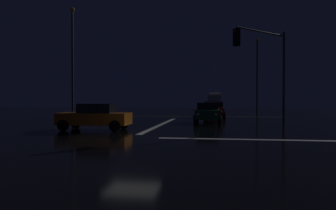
{
  "coord_description": "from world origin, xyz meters",
  "views": [
    {
      "loc": [
        3.96,
        -15.28,
        1.82
      ],
      "look_at": [
        -0.02,
        11.8,
        1.36
      ],
      "focal_mm": 35.26,
      "sensor_mm": 36.0,
      "label": 1
    }
  ],
  "objects": [
    {
      "name": "streetlamp_right_far",
      "position": [
        9.3,
        29.8,
        5.66
      ],
      "size": [
        0.44,
        0.44,
        9.91
      ],
      "color": "#424247",
      "rests_on": "ground"
    },
    {
      "name": "sedan_blue",
      "position": [
        3.46,
        23.38,
        0.8
      ],
      "size": [
        2.02,
        4.33,
        1.57
      ],
      "color": "navy",
      "rests_on": "ground"
    },
    {
      "name": "sedan_red",
      "position": [
        3.8,
        17.8,
        0.8
      ],
      "size": [
        2.02,
        4.33,
        1.57
      ],
      "color": "maroon",
      "rests_on": "ground"
    },
    {
      "name": "ground",
      "position": [
        0.0,
        0.0,
        -0.05
      ],
      "size": [
        120.0,
        120.0,
        0.1
      ],
      "primitive_type": "cube",
      "color": "black"
    },
    {
      "name": "centre_line_ns",
      "position": [
        0.0,
        19.8,
        0.0
      ],
      "size": [
        22.0,
        0.15,
        0.01
      ],
      "color": "yellow",
      "rests_on": "ground"
    },
    {
      "name": "box_truck",
      "position": [
        3.64,
        47.85,
        1.71
      ],
      "size": [
        2.68,
        8.28,
        3.08
      ],
      "color": "beige",
      "rests_on": "ground"
    },
    {
      "name": "sedan_green",
      "position": [
        3.28,
        11.06,
        0.8
      ],
      "size": [
        2.02,
        4.33,
        1.57
      ],
      "color": "#14512D",
      "rests_on": "ground"
    },
    {
      "name": "sedan_silver",
      "position": [
        3.17,
        28.74,
        0.8
      ],
      "size": [
        2.02,
        4.33,
        1.57
      ],
      "color": "#B7B7BC",
      "rests_on": "ground"
    },
    {
      "name": "stop_line_north",
      "position": [
        0.0,
        8.2,
        0.0
      ],
      "size": [
        0.35,
        14.05,
        0.01
      ],
      "color": "white",
      "rests_on": "ground"
    },
    {
      "name": "traffic_signal_ne",
      "position": [
        7.15,
        7.15,
        4.53
      ],
      "size": [
        3.76,
        3.76,
        6.51
      ],
      "color": "#4C4C51",
      "rests_on": "ground"
    },
    {
      "name": "streetlamp_left_near",
      "position": [
        -9.3,
        13.8,
        5.9
      ],
      "size": [
        0.44,
        0.44,
        10.38
      ],
      "color": "#424247",
      "rests_on": "ground"
    },
    {
      "name": "sedan_orange_crossing",
      "position": [
        -3.21,
        3.51,
        0.8
      ],
      "size": [
        4.33,
        2.02,
        1.57
      ],
      "color": "#C66014",
      "rests_on": "ground"
    },
    {
      "name": "sedan_black",
      "position": [
        3.17,
        40.71,
        0.8
      ],
      "size": [
        2.02,
        4.33,
        1.57
      ],
      "color": "black",
      "rests_on": "ground"
    },
    {
      "name": "crosswalk_bar_east",
      "position": [
        8.3,
        0.0,
        0.0
      ],
      "size": [
        14.05,
        0.4,
        0.01
      ],
      "color": "white",
      "rests_on": "ground"
    },
    {
      "name": "sedan_gray",
      "position": [
        3.53,
        34.91,
        0.8
      ],
      "size": [
        2.02,
        4.33,
        1.57
      ],
      "color": "slate",
      "rests_on": "ground"
    }
  ]
}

